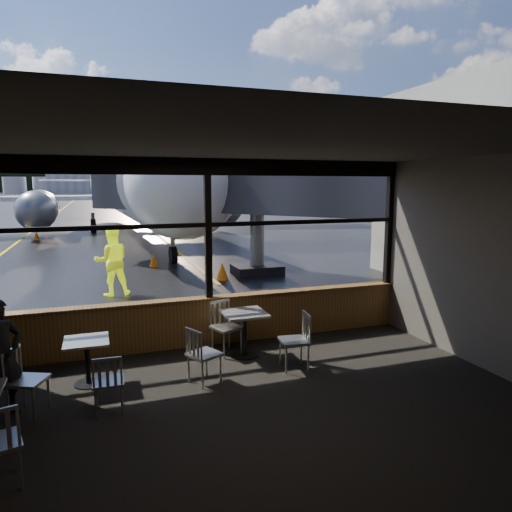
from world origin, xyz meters
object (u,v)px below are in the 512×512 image
chair_near_n (227,328)px  chair_mid_w (27,381)px  chair_mid_s (108,382)px  cone_wing (36,236)px  airliner (130,141)px  jet_bridge (278,199)px  cone_extra (222,271)px  cafe_table_near (245,334)px  chair_near_w (204,355)px  ground_crew (112,261)px  cone_nose (154,260)px  passenger (1,359)px  cafe_table_mid (88,362)px  chair_near_e (294,341)px

chair_near_n → chair_mid_w: 3.32m
chair_mid_s → cone_wing: chair_mid_s is taller
airliner → chair_mid_w: (-3.20, -23.94, -5.32)m
jet_bridge → cone_extra: (-1.79, 0.27, -2.29)m
cafe_table_near → cone_wing: 21.20m
chair_near_w → chair_mid_w: chair_mid_w is taller
chair_near_w → chair_mid_w: bearing=-111.1°
airliner → cone_wing: size_ratio=80.37×
airliner → ground_crew: (-1.89, -17.36, -4.82)m
airliner → cone_nose: 14.29m
jet_bridge → cone_nose: (-3.60, 3.42, -2.33)m
cone_wing → airliner: bearing=24.4°
airliner → cafe_table_near: 23.53m
chair_mid_w → passenger: passenger is taller
passenger → cone_wing: size_ratio=3.41×
cafe_table_mid → chair_near_w: chair_near_w is taller
chair_mid_s → jet_bridge: bearing=56.6°
jet_bridge → cafe_table_mid: 9.09m
cone_nose → chair_mid_w: bearing=-105.1°
cafe_table_near → ground_crew: ground_crew is taller
airliner → cafe_table_near: airliner is taller
cone_nose → cone_wing: 11.89m
chair_near_n → chair_mid_s: 2.58m
cafe_table_near → chair_near_w: bearing=-137.2°
cafe_table_mid → chair_near_e: bearing=-8.7°
cone_wing → chair_near_w: bearing=-77.6°
jet_bridge → ground_crew: 5.50m
chair_mid_s → cone_wing: size_ratio=1.79×
jet_bridge → airliner: bearing=101.3°
chair_near_e → chair_mid_s: size_ratio=1.14×
cone_wing → chair_mid_w: bearing=-84.0°
cone_wing → cone_extra: bearing=-63.3°
chair_mid_w → passenger: bearing=-68.4°
airliner → passenger: size_ratio=23.54×
cafe_table_mid → passenger: (-1.02, -0.68, 0.45)m
cafe_table_near → chair_mid_w: (-3.35, -1.02, 0.05)m
cone_nose → cone_wing: cone_nose is taller
jet_bridge → chair_near_w: size_ratio=13.04×
jet_bridge → chair_near_w: (-4.08, -7.18, -2.12)m
cafe_table_near → passenger: 3.80m
jet_bridge → cafe_table_near: size_ratio=14.58×
chair_near_e → chair_near_n: 1.35m
cafe_table_near → passenger: size_ratio=0.50×
chair_near_w → chair_near_e: bearing=66.1°
cone_extra → chair_near_w: bearing=-107.1°
airliner → ground_crew: bearing=-98.6°
jet_bridge → cone_wing: size_ratio=25.05×
jet_bridge → cone_nose: bearing=136.5°
passenger → chair_mid_w: bearing=-47.7°
airliner → chair_near_w: 24.37m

